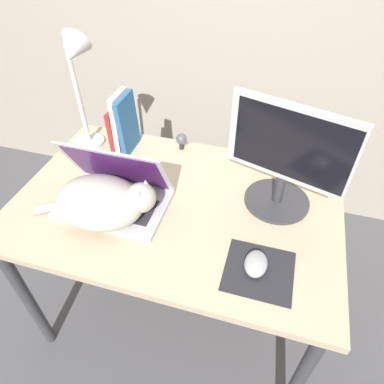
% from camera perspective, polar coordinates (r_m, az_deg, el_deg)
% --- Properties ---
extents(ground_plane, '(12.00, 12.00, 0.00)m').
position_cam_1_polar(ground_plane, '(1.69, -6.43, -29.15)').
color(ground_plane, '#4C4C51').
extents(desk, '(1.17, 0.76, 0.73)m').
position_cam_1_polar(desk, '(1.30, -2.55, -4.17)').
color(desk, tan).
rests_on(desk, ground_plane).
extents(laptop, '(0.38, 0.25, 0.23)m').
position_cam_1_polar(laptop, '(1.24, -12.75, -0.17)').
color(laptop, '#B7B7BC').
rests_on(laptop, desk).
extents(cat, '(0.43, 0.24, 0.15)m').
position_cam_1_polar(cat, '(1.17, -14.59, -1.52)').
color(cat, '#B2ADA3').
rests_on(cat, desk).
extents(external_monitor, '(0.40, 0.23, 0.39)m').
position_cam_1_polar(external_monitor, '(1.15, 15.46, 5.49)').
color(external_monitor, '#333338').
rests_on(external_monitor, desk).
extents(mousepad, '(0.20, 0.20, 0.00)m').
position_cam_1_polar(mousepad, '(1.06, 11.08, -12.78)').
color(mousepad, '#232328').
rests_on(mousepad, desk).
extents(computer_mouse, '(0.07, 0.10, 0.03)m').
position_cam_1_polar(computer_mouse, '(1.05, 10.60, -11.66)').
color(computer_mouse, '#99999E').
rests_on(computer_mouse, mousepad).
extents(book_row, '(0.08, 0.15, 0.25)m').
position_cam_1_polar(book_row, '(1.47, -11.50, 11.02)').
color(book_row, maroon).
rests_on(book_row, desk).
extents(desk_lamp, '(0.17, 0.17, 0.49)m').
position_cam_1_polar(desk_lamp, '(1.40, -18.72, 18.23)').
color(desk_lamp, silver).
rests_on(desk_lamp, desk).
extents(webcam, '(0.05, 0.05, 0.07)m').
position_cam_1_polar(webcam, '(1.47, -1.77, 8.71)').
color(webcam, '#232328').
rests_on(webcam, desk).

